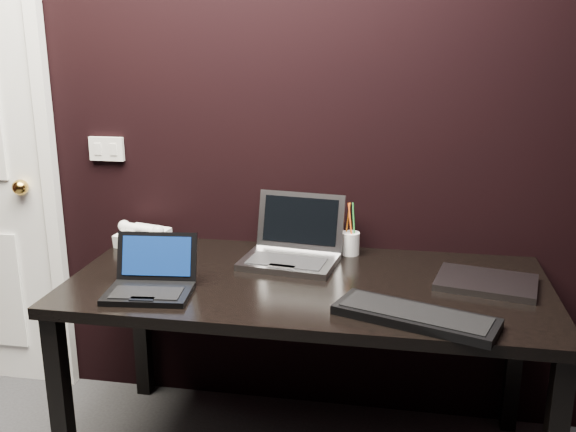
% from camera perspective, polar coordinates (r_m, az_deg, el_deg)
% --- Properties ---
extents(wall_back, '(4.00, 0.00, 4.00)m').
position_cam_1_polar(wall_back, '(2.61, -3.46, 9.52)').
color(wall_back, black).
rests_on(wall_back, ground).
extents(wall_switch, '(0.15, 0.02, 0.10)m').
position_cam_1_polar(wall_switch, '(2.83, -15.83, 5.76)').
color(wall_switch, silver).
rests_on(wall_switch, wall_back).
extents(desk, '(1.70, 0.80, 0.74)m').
position_cam_1_polar(desk, '(2.33, 1.74, -7.50)').
color(desk, black).
rests_on(desk, ground).
extents(netbook, '(0.31, 0.28, 0.18)m').
position_cam_1_polar(netbook, '(2.23, -12.08, -5.76)').
color(netbook, black).
rests_on(netbook, desk).
extents(silver_laptop, '(0.39, 0.36, 0.24)m').
position_cam_1_polar(silver_laptop, '(2.47, 0.37, -3.03)').
color(silver_laptop, '#97979C').
rests_on(silver_laptop, desk).
extents(ext_keyboard, '(0.52, 0.32, 0.03)m').
position_cam_1_polar(ext_keyboard, '(2.02, 11.24, -8.72)').
color(ext_keyboard, black).
rests_on(ext_keyboard, desk).
extents(closed_laptop, '(0.38, 0.31, 0.02)m').
position_cam_1_polar(closed_laptop, '(2.35, 17.21, -5.66)').
color(closed_laptop, gray).
rests_on(closed_laptop, desk).
extents(desk_phone, '(0.23, 0.21, 0.11)m').
position_cam_1_polar(desk_phone, '(2.72, -12.81, -1.79)').
color(desk_phone, silver).
rests_on(desk_phone, desk).
extents(mobile_phone, '(0.06, 0.06, 0.09)m').
position_cam_1_polar(mobile_phone, '(2.47, -13.51, -3.84)').
color(mobile_phone, black).
rests_on(mobile_phone, desk).
extents(pen_cup, '(0.09, 0.09, 0.21)m').
position_cam_1_polar(pen_cup, '(2.56, 5.57, -2.35)').
color(pen_cup, white).
rests_on(pen_cup, desk).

